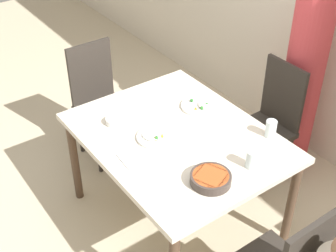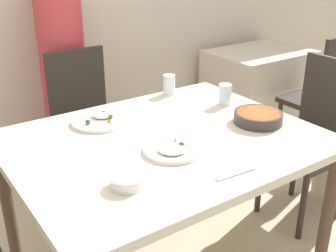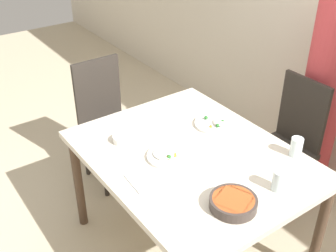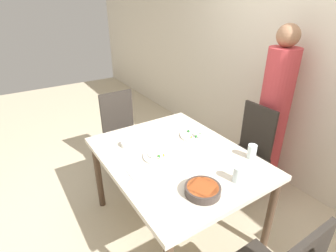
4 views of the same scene
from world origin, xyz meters
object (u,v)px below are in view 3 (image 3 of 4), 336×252
Objects in this scene: person_adult at (323,94)px; glass_water_tall at (279,181)px; plate_rice_adult at (216,123)px; chair_adult_spot at (288,141)px; bowl_curry at (233,203)px.

person_adult is 14.90× the size of glass_water_tall.
plate_rice_adult is at bearing -100.87° from person_adult.
person_adult reaches higher than chair_adult_spot.
plate_rice_adult is at bearing 145.01° from bowl_curry.
person_adult reaches higher than plate_rice_adult.
chair_adult_spot is at bearing 73.30° from plate_rice_adult.
person_adult is 1.15m from glass_water_tall.
person_adult is 0.89m from plate_rice_adult.
bowl_curry is 0.77m from plate_rice_adult.
person_adult is at bearing 109.58° from bowl_curry.
chair_adult_spot is 0.57× the size of person_adult.
glass_water_tall is at bearing -54.99° from chair_adult_spot.
person_adult is 1.39m from bowl_curry.
bowl_curry is (0.47, -1.31, -0.01)m from person_adult.
person_adult reaches higher than bowl_curry.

